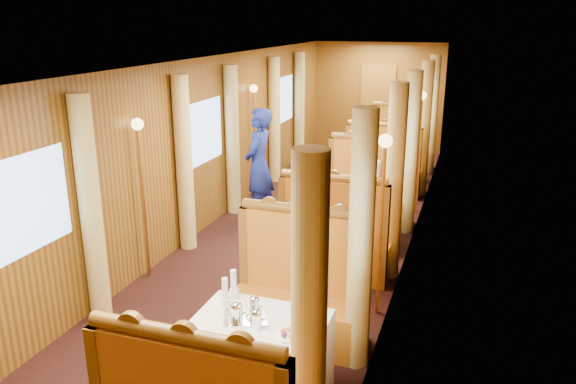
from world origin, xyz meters
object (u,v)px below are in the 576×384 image
at_px(banquette_far_fwd, 383,171).
at_px(passenger, 365,180).
at_px(steward, 259,165).
at_px(banquette_near_aft, 298,299).
at_px(table_far, 392,161).
at_px(banquette_mid_aft, 367,195).
at_px(fruit_plate, 290,334).
at_px(rose_vase_far, 395,133).
at_px(rose_vase_mid, 356,181).
at_px(teapot_right, 256,320).
at_px(table_near, 261,361).
at_px(tea_tray, 245,318).
at_px(teapot_left, 237,314).
at_px(banquette_mid_fwd, 335,243).
at_px(banquette_far_aft, 399,147).
at_px(table_mid, 353,220).

relative_size(banquette_far_fwd, passenger, 1.76).
xyz_separation_m(banquette_far_fwd, steward, (-1.60, -1.92, 0.45)).
relative_size(banquette_near_aft, table_far, 1.28).
height_order(banquette_mid_aft, fruit_plate, banquette_mid_aft).
bearing_deg(rose_vase_far, rose_vase_mid, -90.17).
distance_m(rose_vase_mid, passenger, 0.76).
bearing_deg(teapot_right, table_near, 90.65).
height_order(tea_tray, rose_vase_far, rose_vase_far).
bearing_deg(tea_tray, teapot_left, -130.60).
distance_m(rose_vase_mid, steward, 1.71).
bearing_deg(rose_vase_far, banquette_mid_fwd, -90.34).
relative_size(tea_tray, rose_vase_mid, 0.94).
height_order(banquette_mid_aft, rose_vase_far, banquette_mid_aft).
relative_size(tea_tray, passenger, 0.45).
distance_m(banquette_far_fwd, steward, 2.55).
bearing_deg(banquette_mid_fwd, banquette_mid_aft, 90.00).
height_order(banquette_far_fwd, rose_vase_mid, banquette_far_fwd).
distance_m(teapot_left, passenger, 4.33).
bearing_deg(teapot_left, banquette_mid_aft, 76.65).
height_order(table_near, passenger, passenger).
bearing_deg(rose_vase_mid, tea_tray, -92.12).
relative_size(banquette_mid_aft, banquette_far_aft, 1.00).
bearing_deg(banquette_mid_fwd, banquette_far_aft, 90.00).
bearing_deg(table_near, passenger, 90.00).
bearing_deg(table_far, rose_vase_far, -6.80).
xyz_separation_m(banquette_far_fwd, banquette_far_aft, (0.00, 2.03, 0.00)).
bearing_deg(banquette_near_aft, passenger, 90.00).
distance_m(teapot_right, passenger, 4.36).
bearing_deg(tea_tray, banquette_far_fwd, 88.91).
height_order(fruit_plate, steward, steward).
bearing_deg(banquette_far_aft, banquette_near_aft, -90.00).
distance_m(banquette_near_aft, banquette_mid_fwd, 1.47).
height_order(banquette_mid_aft, banquette_far_fwd, same).
xyz_separation_m(banquette_near_aft, rose_vase_mid, (0.02, 2.50, 0.50)).
xyz_separation_m(banquette_mid_fwd, rose_vase_far, (0.03, 4.51, 0.50)).
xyz_separation_m(table_mid, rose_vase_mid, (0.02, 0.01, 0.55)).
bearing_deg(teapot_left, teapot_right, -21.86).
xyz_separation_m(teapot_left, teapot_right, (0.18, -0.03, -0.00)).
xyz_separation_m(table_far, banquette_far_fwd, (0.00, -1.01, 0.05)).
bearing_deg(banquette_far_aft, passenger, -90.00).
xyz_separation_m(rose_vase_far, steward, (-1.63, -2.94, -0.05)).
height_order(banquette_near_aft, passenger, banquette_near_aft).
distance_m(tea_tray, steward, 4.35).
relative_size(table_far, banquette_far_fwd, 0.78).
bearing_deg(fruit_plate, rose_vase_mid, 94.40).
bearing_deg(banquette_mid_aft, banquette_far_aft, 90.00).
relative_size(banquette_far_fwd, banquette_far_aft, 1.00).
height_order(rose_vase_far, passenger, passenger).
xyz_separation_m(table_far, teapot_right, (0.02, -7.11, 0.44)).
bearing_deg(banquette_near_aft, table_near, -90.00).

